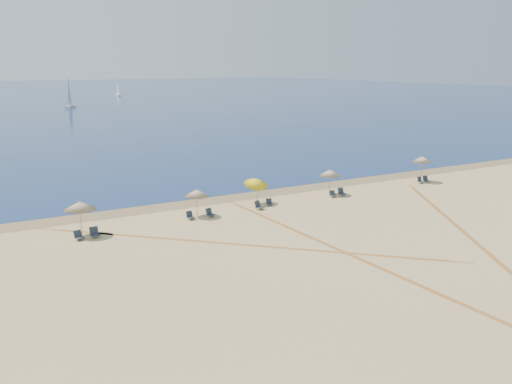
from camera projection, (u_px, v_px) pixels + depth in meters
ground at (452, 298)px, 26.56m from camera, size 160.00×160.00×0.00m
ocean at (11, 94)px, 217.51m from camera, size 500.00×500.00×0.00m
wet_sand at (234, 197)px, 46.93m from camera, size 500.00×500.00×0.00m
umbrella_1 at (80, 206)px, 35.83m from camera, size 2.12×2.12×2.47m
umbrella_2 at (197, 193)px, 40.44m from camera, size 1.85×1.85×2.22m
umbrella_3 at (256, 182)px, 44.08m from camera, size 1.99×2.06×2.53m
umbrella_4 at (330, 173)px, 47.27m from camera, size 1.91×1.91×2.38m
umbrella_5 at (422, 159)px, 52.46m from camera, size 1.91×1.91×2.65m
chair_2 at (79, 236)px, 35.41m from camera, size 0.68×0.74×0.64m
chair_3 at (94, 233)px, 35.97m from camera, size 0.60×0.69×0.69m
chair_4 at (190, 216)px, 40.12m from camera, size 0.62×0.69×0.62m
chair_5 at (210, 213)px, 40.82m from camera, size 0.72×0.78×0.66m
chair_6 at (259, 206)px, 42.88m from camera, size 0.78×0.84×0.69m
chair_7 at (269, 203)px, 44.04m from camera, size 0.57×0.64×0.59m
chair_8 at (333, 194)px, 46.89m from camera, size 0.59×0.66×0.59m
chair_9 at (342, 192)px, 47.47m from camera, size 0.58×0.67×0.68m
chair_10 at (420, 180)px, 52.40m from camera, size 0.59×0.67×0.64m
chair_11 at (426, 179)px, 52.91m from camera, size 0.62×0.69×0.63m
sailboat_1 at (118, 90)px, 201.71m from camera, size 1.50×4.85×7.13m
sailboat_2 at (70, 98)px, 145.57m from camera, size 3.72×5.48×8.12m
tire_tracks at (349, 241)px, 35.24m from camera, size 54.99×44.81×0.00m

